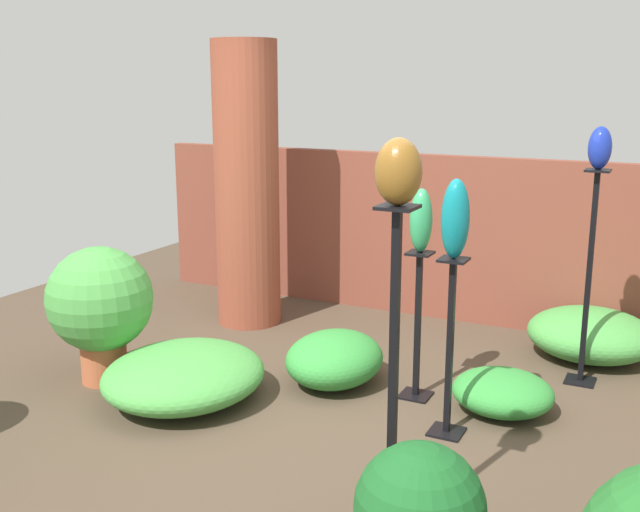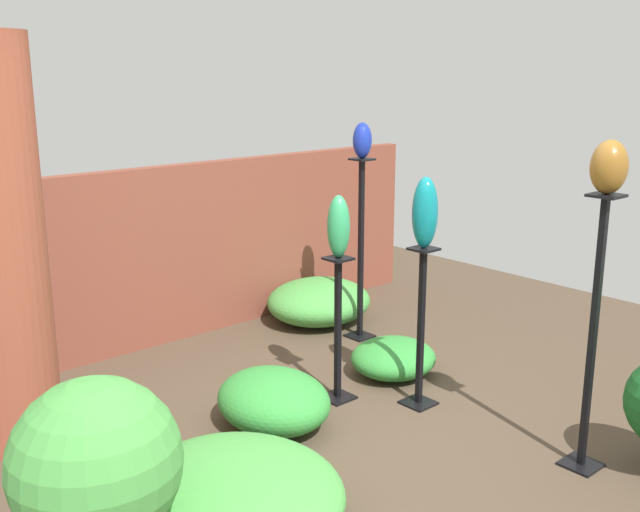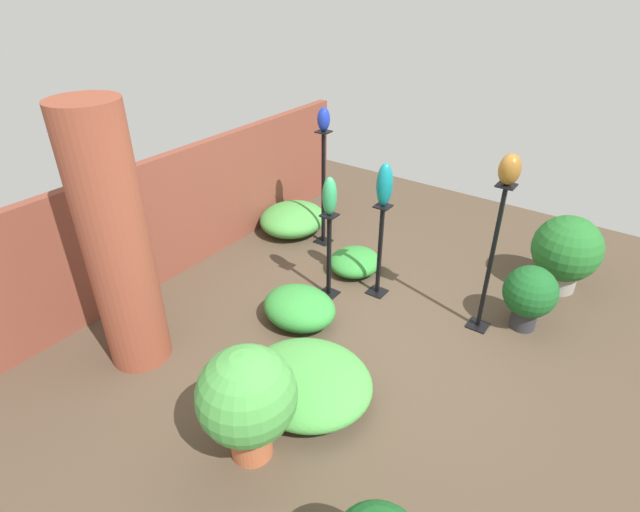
# 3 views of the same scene
# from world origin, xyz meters

# --- Properties ---
(ground_plane) EXTENTS (8.00, 8.00, 0.00)m
(ground_plane) POSITION_xyz_m (0.00, 0.00, 0.00)
(ground_plane) COLOR #4C3D2D
(brick_wall_back) EXTENTS (5.60, 0.12, 1.45)m
(brick_wall_back) POSITION_xyz_m (0.00, 2.44, 0.72)
(brick_wall_back) COLOR brown
(brick_wall_back) RESTS_ON ground
(pedestal_teal) EXTENTS (0.20, 0.20, 1.08)m
(pedestal_teal) POSITION_xyz_m (0.77, 0.25, 0.49)
(pedestal_teal) COLOR black
(pedestal_teal) RESTS_ON ground
(pedestal_bronze) EXTENTS (0.20, 0.20, 1.57)m
(pedestal_bronze) POSITION_xyz_m (0.85, -0.90, 0.73)
(pedestal_bronze) COLOR black
(pedestal_bronze) RESTS_ON ground
(pedestal_cobalt) EXTENTS (0.20, 0.20, 1.50)m
(pedestal_cobalt) POSITION_xyz_m (1.38, 1.43, 0.70)
(pedestal_cobalt) COLOR black
(pedestal_cobalt) RESTS_ON ground
(pedestal_jade) EXTENTS (0.20, 0.20, 1.00)m
(pedestal_jade) POSITION_xyz_m (0.42, 0.68, 0.45)
(pedestal_jade) COLOR black
(pedestal_jade) RESTS_ON ground
(art_vase_teal) EXTENTS (0.16, 0.17, 0.46)m
(art_vase_teal) POSITION_xyz_m (0.77, 0.25, 1.31)
(art_vase_teal) COLOR #0F727A
(art_vase_teal) RESTS_ON pedestal_teal
(art_vase_bronze) EXTENTS (0.20, 0.19, 0.28)m
(art_vase_bronze) POSITION_xyz_m (0.85, -0.90, 1.71)
(art_vase_bronze) COLOR brown
(art_vase_bronze) RESTS_ON pedestal_bronze
(art_vase_cobalt) EXTENTS (0.15, 0.15, 0.28)m
(art_vase_cobalt) POSITION_xyz_m (1.38, 1.43, 1.64)
(art_vase_cobalt) COLOR #192D9E
(art_vase_cobalt) RESTS_ON pedestal_cobalt
(art_vase_jade) EXTENTS (0.15, 0.15, 0.41)m
(art_vase_jade) POSITION_xyz_m (0.42, 0.68, 1.20)
(art_vase_jade) COLOR #2D9356
(art_vase_jade) RESTS_ON pedestal_jade
(potted_plant_front_left) EXTENTS (0.73, 0.73, 0.97)m
(potted_plant_front_left) POSITION_xyz_m (-1.64, -0.05, 0.57)
(potted_plant_front_left) COLOR #B25B38
(potted_plant_front_left) RESTS_ON ground
(foliage_bed_east) EXTENTS (0.95, 0.87, 0.38)m
(foliage_bed_east) POSITION_xyz_m (1.37, 1.94, 0.19)
(foliage_bed_east) COLOR #479942
(foliage_bed_east) RESTS_ON ground
(foliage_bed_west) EXTENTS (0.66, 0.78, 0.36)m
(foliage_bed_west) POSITION_xyz_m (-0.16, 0.64, 0.18)
(foliage_bed_west) COLOR #338C38
(foliage_bed_west) RESTS_ON ground
(foliage_bed_center) EXTENTS (0.64, 0.60, 0.27)m
(foliage_bed_center) POSITION_xyz_m (1.00, 0.69, 0.13)
(foliage_bed_center) COLOR #338C38
(foliage_bed_center) RESTS_ON ground
(foliage_bed_rear) EXTENTS (1.04, 1.13, 0.34)m
(foliage_bed_rear) POSITION_xyz_m (-0.94, -0.06, 0.17)
(foliage_bed_rear) COLOR #479942
(foliage_bed_rear) RESTS_ON ground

